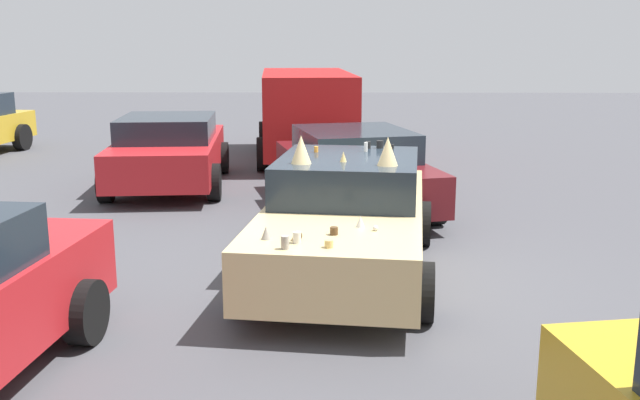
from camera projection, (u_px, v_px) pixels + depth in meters
name	position (u px, v px, depth m)	size (l,w,h in m)	color
ground_plane	(345.00, 274.00, 8.54)	(60.00, 60.00, 0.00)	#47474C
art_car_decorated	(346.00, 217.00, 8.45)	(4.57, 2.43, 1.68)	#D8BC7F
parked_van_near_left	(306.00, 110.00, 16.49)	(5.12, 2.52, 2.01)	#B21919
parked_sedan_behind_left	(353.00, 169.00, 11.66)	(4.44, 2.78, 1.32)	#5B1419
parked_sedan_row_back_center	(169.00, 150.00, 13.46)	(4.39, 2.33, 1.35)	red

